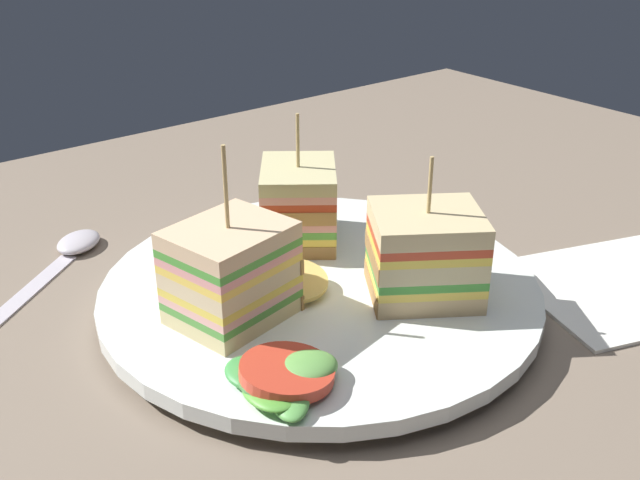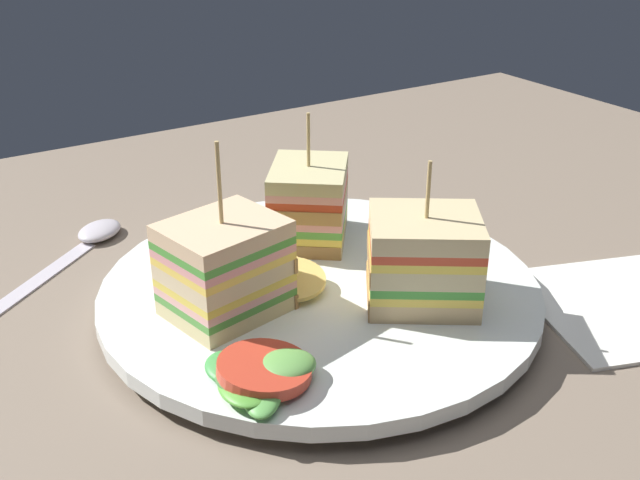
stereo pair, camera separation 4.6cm
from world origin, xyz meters
TOP-DOWN VIEW (x-y plane):
  - ground_plane at (0.00, 0.00)cm, footprint 108.85×79.68cm
  - plate at (0.00, 0.00)cm, footprint 27.67×27.67cm
  - sandwich_wedge_0 at (-6.44, -0.12)cm, footprint 7.44×6.53cm
  - sandwich_wedge_1 at (4.07, -4.98)cm, footprint 8.53×8.31cm
  - sandwich_wedge_2 at (2.72, 5.83)cm, footprint 7.90×8.18cm
  - chip_pile at (-2.25, 0.93)cm, footprint 6.44×7.57cm
  - salad_garnish at (-8.17, -7.26)cm, footprint 6.16×6.41cm
  - spoon at (-10.25, 16.48)cm, footprint 12.99×11.07cm

SIDE VIEW (x-z plane):
  - ground_plane at x=0.00cm, z-range -1.80..0.00cm
  - spoon at x=-10.25cm, z-range -0.09..0.91cm
  - plate at x=0.00cm, z-range 0.18..1.92cm
  - salad_garnish at x=-8.17cm, z-range 1.58..3.08cm
  - chip_pile at x=-2.25cm, z-range 1.82..3.29cm
  - sandwich_wedge_2 at x=2.72cm, z-range -0.12..9.02cm
  - sandwich_wedge_1 at x=4.07cm, z-range 0.00..8.91cm
  - sandwich_wedge_0 at x=-6.44cm, z-range -0.65..9.86cm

